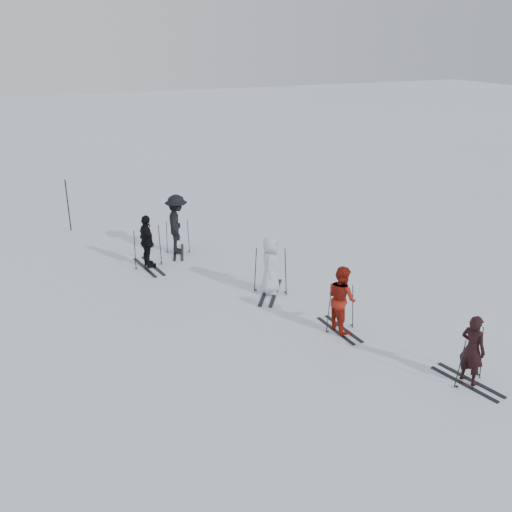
{
  "coord_description": "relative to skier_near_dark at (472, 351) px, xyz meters",
  "views": [
    {
      "loc": [
        -5.9,
        -12.27,
        6.68
      ],
      "look_at": [
        0.0,
        1.0,
        1.0
      ],
      "focal_mm": 40.0,
      "sensor_mm": 36.0,
      "label": 1
    }
  ],
  "objects": [
    {
      "name": "skier_uphill_left",
      "position": [
        -4.45,
        8.77,
        0.06
      ],
      "size": [
        0.52,
        1.0,
        1.62
      ],
      "primitive_type": "imported",
      "rotation": [
        0.0,
        0.0,
        1.7
      ],
      "color": "black",
      "rests_on": "ground"
    },
    {
      "name": "skis_near_dark",
      "position": [
        0.0,
        0.0,
        -0.16
      ],
      "size": [
        1.77,
        1.18,
        1.18
      ],
      "primitive_type": null,
      "rotation": [
        0.0,
        0.0,
        1.79
      ],
      "color": "black",
      "rests_on": "ground"
    },
    {
      "name": "skis_grey",
      "position": [
        -1.85,
        5.57,
        -0.07
      ],
      "size": [
        2.09,
        1.86,
        1.36
      ],
      "primitive_type": null,
      "rotation": [
        0.0,
        0.0,
        0.97
      ],
      "color": "black",
      "rests_on": "ground"
    },
    {
      "name": "skis_uphill_far",
      "position": [
        -3.27,
        9.58,
        -0.18
      ],
      "size": [
        1.72,
        1.24,
        1.13
      ],
      "primitive_type": null,
      "rotation": [
        0.0,
        0.0,
        1.27
      ],
      "color": "black",
      "rests_on": "ground"
    },
    {
      "name": "piste_marker",
      "position": [
        -6.18,
        13.37,
        0.19
      ],
      "size": [
        0.05,
        0.05,
        1.88
      ],
      "primitive_type": "cylinder",
      "rotation": [
        0.0,
        0.0,
        -0.27
      ],
      "color": "black",
      "rests_on": "ground"
    },
    {
      "name": "skier_uphill_far",
      "position": [
        -3.27,
        9.58,
        0.21
      ],
      "size": [
        1.05,
        1.39,
        1.91
      ],
      "primitive_type": "imported",
      "rotation": [
        0.0,
        0.0,
        1.27
      ],
      "color": "black",
      "rests_on": "ground"
    },
    {
      "name": "skier_near_dark",
      "position": [
        0.0,
        0.0,
        0.0
      ],
      "size": [
        0.47,
        0.61,
        1.5
      ],
      "primitive_type": "imported",
      "rotation": [
        0.0,
        0.0,
        1.79
      ],
      "color": "black",
      "rests_on": "ground"
    },
    {
      "name": "ground",
      "position": [
        -2.11,
        4.95,
        -0.75
      ],
      "size": [
        120.0,
        120.0,
        0.0
      ],
      "primitive_type": "plane",
      "color": "silver",
      "rests_on": "ground"
    },
    {
      "name": "skis_uphill_left",
      "position": [
        -4.45,
        8.77,
        -0.09
      ],
      "size": [
        1.92,
        1.19,
        1.32
      ],
      "primitive_type": null,
      "rotation": [
        0.0,
        0.0,
        1.7
      ],
      "color": "black",
      "rests_on": "ground"
    },
    {
      "name": "skier_red",
      "position": [
        -1.22,
        2.97,
        0.06
      ],
      "size": [
        0.66,
        0.82,
        1.63
      ],
      "primitive_type": "imported",
      "rotation": [
        0.0,
        0.0,
        1.63
      ],
      "color": "maroon",
      "rests_on": "ground"
    },
    {
      "name": "skis_red",
      "position": [
        -1.22,
        2.97,
        -0.18
      ],
      "size": [
        1.6,
        0.91,
        1.14
      ],
      "primitive_type": null,
      "rotation": [
        0.0,
        0.0,
        1.63
      ],
      "color": "black",
      "rests_on": "ground"
    },
    {
      "name": "skier_grey",
      "position": [
        -1.85,
        5.57,
        0.06
      ],
      "size": [
        0.87,
        0.94,
        1.61
      ],
      "primitive_type": "imported",
      "rotation": [
        0.0,
        0.0,
        0.97
      ],
      "color": "silver",
      "rests_on": "ground"
    }
  ]
}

